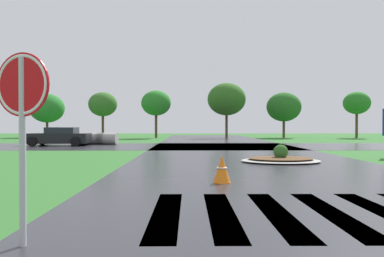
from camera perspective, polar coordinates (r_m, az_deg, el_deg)
name	(u,v)px	position (r m, az deg, el deg)	size (l,w,h in m)	color
asphalt_roadway	(258,168)	(12.79, 10.08, -5.91)	(9.35, 80.00, 0.01)	#2B2B30
asphalt_cross_road	(223,146)	(25.14, 4.85, -2.72)	(90.00, 8.42, 0.01)	#2B2B30
crosswalk_stripes	(331,213)	(6.64, 20.53, -12.00)	(5.85, 3.33, 0.01)	white
stop_sign	(22,103)	(4.84, -24.57, 3.54)	(0.73, 0.27, 2.30)	#B2B5BA
median_island	(281,159)	(14.84, 13.43, -4.54)	(3.06, 2.38, 0.68)	#9E9B93
car_blue_compact	(59,137)	(27.52, -19.71, -1.21)	(4.29, 2.33, 1.27)	black
drainage_pipe_stack	(94,139)	(28.50, -14.71, -1.50)	(3.51, 1.30, 0.85)	#9E9B93
traffic_cone	(222,169)	(9.34, 4.60, -6.28)	(0.44, 0.44, 0.68)	orange
background_treeline	(187,104)	(41.65, -0.76, 3.75)	(38.52, 6.22, 6.06)	#4C3823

